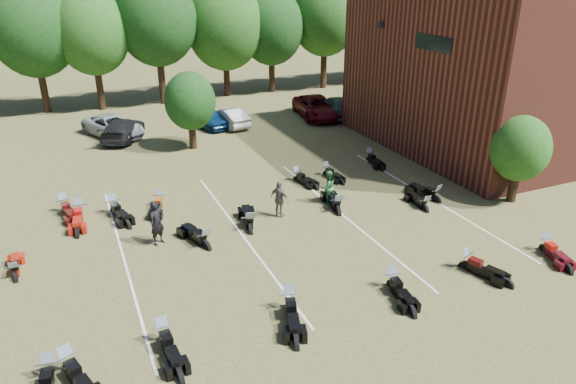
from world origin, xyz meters
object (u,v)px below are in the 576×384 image
person_black (157,223)px  motorcycle_3 (391,288)px  car_4 (207,117)px  person_green (328,187)px  person_grey (280,199)px  motorcycle_14 (65,212)px  motorcycle_7 (17,279)px  motorcycle_0 (51,380)px

person_black → motorcycle_3: 9.86m
car_4 → person_green: 15.45m
person_grey → car_4: bearing=-31.4°
car_4 → motorcycle_14: size_ratio=1.80×
car_4 → motorcycle_14: car_4 is taller
car_4 → motorcycle_3: size_ratio=1.94×
person_grey → motorcycle_7: person_grey is taller
motorcycle_7 → motorcycle_0: bearing=98.8°
person_black → motorcycle_7: 5.54m
car_4 → motorcycle_0: (-10.93, -22.80, -0.73)m
person_green → motorcycle_0: 14.82m
person_green → person_grey: size_ratio=0.94×
person_grey → motorcycle_14: 10.32m
motorcycle_3 → motorcycle_14: 15.75m
motorcycle_0 → motorcycle_7: (-1.09, 6.08, 0.00)m
motorcycle_0 → person_black: bearing=65.1°
motorcycle_3 → motorcycle_14: size_ratio=0.93×
person_green → motorcycle_0: (-12.77, -7.46, -0.84)m
motorcycle_0 → motorcycle_3: motorcycle_3 is taller
car_4 → motorcycle_0: size_ratio=1.98×
car_4 → motorcycle_7: bearing=-143.5°
car_4 → motorcycle_7: (-12.03, -16.72, -0.73)m
person_grey → motorcycle_0: person_grey is taller
motorcycle_3 → motorcycle_7: 13.96m
motorcycle_3 → motorcycle_14: motorcycle_14 is taller
person_black → person_grey: size_ratio=1.09×
person_black → motorcycle_3: (7.10, -6.77, -0.97)m
car_4 → person_black: size_ratio=2.19×
motorcycle_14 → person_grey: bearing=-38.9°
motorcycle_3 → motorcycle_14: bearing=142.0°
person_black → motorcycle_14: bearing=94.6°
person_grey → motorcycle_7: size_ratio=0.88×
car_4 → motorcycle_3: (0.49, -22.88, -0.73)m
person_green → motorcycle_0: size_ratio=0.78×
person_grey → motorcycle_7: bearing=66.7°
person_black → motorcycle_14: (-3.54, 4.85, -0.97)m
motorcycle_14 → car_4: bearing=35.2°
person_grey → motorcycle_7: 11.19m
person_grey → motorcycle_3: (1.41, -7.10, -0.89)m
motorcycle_14 → person_black: bearing=-66.7°
motorcycle_7 → motorcycle_14: 5.77m
person_black → motorcycle_0: (-4.33, -6.68, -0.97)m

